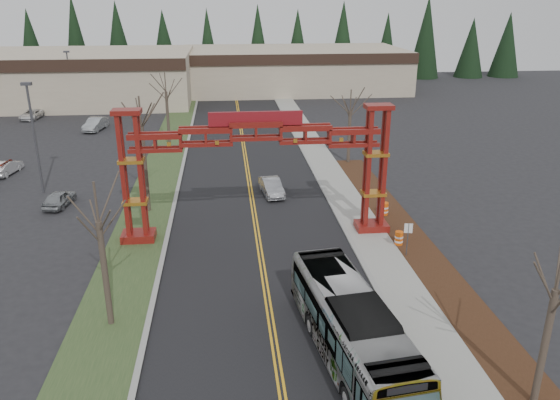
{
  "coord_description": "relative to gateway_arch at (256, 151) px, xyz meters",
  "views": [
    {
      "loc": [
        -1.96,
        -16.27,
        15.46
      ],
      "look_at": [
        1.2,
        14.53,
        3.85
      ],
      "focal_mm": 35.0,
      "sensor_mm": 36.0,
      "label": 1
    }
  ],
  "objects": [
    {
      "name": "landscape_strip",
      "position": [
        10.2,
        -8.0,
        -5.92
      ],
      "size": [
        2.6,
        50.0,
        0.12
      ],
      "primitive_type": "cube",
      "color": "black",
      "rests_on": "ground"
    },
    {
      "name": "bare_tree_median_near",
      "position": [
        -8.0,
        -10.07,
        -0.45
      ],
      "size": [
        3.0,
        3.0,
        7.56
      ],
      "color": "#382D26",
      "rests_on": "ground"
    },
    {
      "name": "street_sign",
      "position": [
        9.14,
        -4.24,
        -4.35
      ],
      "size": [
        0.52,
        0.12,
        2.27
      ],
      "color": "#3F3F44",
      "rests_on": "ground"
    },
    {
      "name": "parked_car_far_a",
      "position": [
        -17.72,
        33.36,
        -5.21
      ],
      "size": [
        2.5,
        4.91,
        1.54
      ],
      "primitive_type": "imported",
      "rotation": [
        0.0,
        0.0,
        -0.19
      ],
      "color": "#A2A6A9",
      "rests_on": "ground"
    },
    {
      "name": "parked_car_far_b",
      "position": [
        -27.65,
        40.94,
        -5.36
      ],
      "size": [
        2.34,
        4.6,
        1.25
      ],
      "primitive_type": "imported",
      "rotation": [
        0.0,
        0.0,
        -0.06
      ],
      "color": "white",
      "rests_on": "ground"
    },
    {
      "name": "light_pole_near",
      "position": [
        -17.32,
        10.63,
        -0.69
      ],
      "size": [
        0.79,
        0.4,
        9.14
      ],
      "color": "#3F3F44",
      "rests_on": "ground"
    },
    {
      "name": "sidewalk_right",
      "position": [
        7.6,
        7.0,
        -5.91
      ],
      "size": [
        2.6,
        110.0,
        0.14
      ],
      "primitive_type": "cube",
      "color": "gray",
      "rests_on": "ground"
    },
    {
      "name": "barrel_north",
      "position": [
        9.66,
        2.56,
        -5.44
      ],
      "size": [
        0.58,
        0.58,
        1.08
      ],
      "color": "#F15A0D",
      "rests_on": "ground"
    },
    {
      "name": "barrel_south",
      "position": [
        9.14,
        -2.62,
        -5.47
      ],
      "size": [
        0.55,
        0.55,
        1.02
      ],
      "color": "#F15A0D",
      "rests_on": "ground"
    },
    {
      "name": "transit_bus",
      "position": [
        3.33,
        -14.02,
        -4.38
      ],
      "size": [
        4.08,
        11.74,
        3.2
      ],
      "primitive_type": "imported",
      "rotation": [
        0.0,
        0.0,
        0.12
      ],
      "color": "#97999E",
      "rests_on": "ground"
    },
    {
      "name": "curb_right",
      "position": [
        6.15,
        7.0,
        -5.91
      ],
      "size": [
        0.3,
        110.0,
        0.15
      ],
      "primitive_type": "cube",
      "color": "gray",
      "rests_on": "ground"
    },
    {
      "name": "conifer_treeline",
      "position": [
        0.25,
        74.0,
        0.5
      ],
      "size": [
        116.1,
        5.6,
        13.0
      ],
      "color": "black",
      "rests_on": "ground"
    },
    {
      "name": "retail_building_west",
      "position": [
        -30.0,
        53.96,
        -2.22
      ],
      "size": [
        46.0,
        22.3,
        7.5
      ],
      "color": "tan",
      "rests_on": "ground"
    },
    {
      "name": "bare_tree_right_near",
      "position": [
        10.0,
        -17.72,
        -0.75
      ],
      "size": [
        2.9,
        2.9,
        7.18
      ],
      "color": "#382D26",
      "rests_on": "ground"
    },
    {
      "name": "retail_building_east",
      "position": [
        10.0,
        61.95,
        -2.47
      ],
      "size": [
        38.0,
        20.3,
        7.0
      ],
      "color": "tan",
      "rests_on": "ground"
    },
    {
      "name": "silver_sedan",
      "position": [
        1.69,
        8.1,
        -5.3
      ],
      "size": [
        1.97,
        4.3,
        1.37
      ],
      "primitive_type": "imported",
      "rotation": [
        0.0,
        0.0,
        0.13
      ],
      "color": "#A5A8AD",
      "rests_on": "ground"
    },
    {
      "name": "bare_tree_median_far",
      "position": [
        -8.0,
        24.2,
        0.02
      ],
      "size": [
        3.06,
        3.06,
        8.06
      ],
      "color": "#382D26",
      "rests_on": "ground"
    },
    {
      "name": "bare_tree_median_mid",
      "position": [
        -8.0,
        5.41,
        0.53
      ],
      "size": [
        3.39,
        3.39,
        8.8
      ],
      "color": "#382D26",
      "rests_on": "ground"
    },
    {
      "name": "lane_line_right",
      "position": [
        0.12,
        7.0,
        -5.96
      ],
      "size": [
        0.12,
        100.0,
        0.01
      ],
      "primitive_type": "cube",
      "color": "#F0AA1C",
      "rests_on": "road"
    },
    {
      "name": "lane_line_left",
      "position": [
        -0.12,
        7.0,
        -5.96
      ],
      "size": [
        0.12,
        100.0,
        0.01
      ],
      "primitive_type": "cube",
      "color": "#F0AA1C",
      "rests_on": "road"
    },
    {
      "name": "road",
      "position": [
        -0.0,
        7.0,
        -5.97
      ],
      "size": [
        12.0,
        110.0,
        0.02
      ],
      "primitive_type": "cube",
      "color": "black",
      "rests_on": "ground"
    },
    {
      "name": "curb_left",
      "position": [
        -6.15,
        7.0,
        -5.91
      ],
      "size": [
        0.3,
        110.0,
        0.15
      ],
      "primitive_type": "cube",
      "color": "gray",
      "rests_on": "ground"
    },
    {
      "name": "parked_car_near_a",
      "position": [
        -15.06,
        7.19,
        -5.35
      ],
      "size": [
        2.06,
        3.9,
        1.26
      ],
      "primitive_type": "imported",
      "rotation": [
        0.0,
        0.0,
        2.98
      ],
      "color": "#969A9D",
      "rests_on": "ground"
    },
    {
      "name": "barrel_mid",
      "position": [
        8.73,
        0.62,
        -5.53
      ],
      "size": [
        0.49,
        0.49,
        0.91
      ],
      "color": "#F15A0D",
      "rests_on": "ground"
    },
    {
      "name": "parked_car_near_b",
      "position": [
        -22.19,
        16.14,
        -5.34
      ],
      "size": [
        1.97,
        4.07,
        1.29
      ],
      "primitive_type": "imported",
      "rotation": [
        0.0,
        0.0,
        2.98
      ],
      "color": "white",
      "rests_on": "ground"
    },
    {
      "name": "bare_tree_right_far",
      "position": [
        10.0,
        16.46,
        -0.85
      ],
      "size": [
        3.08,
        3.08,
        7.2
      ],
      "color": "#382D26",
      "rests_on": "ground"
    },
    {
      "name": "grass_median",
      "position": [
        -8.0,
        7.0,
        -5.94
      ],
      "size": [
        4.0,
        110.0,
        0.08
      ],
      "primitive_type": "cube",
      "color": "#2D4522",
      "rests_on": "ground"
    },
    {
      "name": "gateway_arch",
      "position": [
        0.0,
        0.0,
        0.0
      ],
      "size": [
        18.2,
        1.6,
        8.9
      ],
      "color": "#640F0D",
      "rests_on": "ground"
    },
    {
      "name": "light_pole_far",
      "position": [
        -22.71,
        43.4,
        -1.01
      ],
      "size": [
        0.75,
        0.37,
        8.6
      ],
      "color": "#3F3F44",
      "rests_on": "ground"
    }
  ]
}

